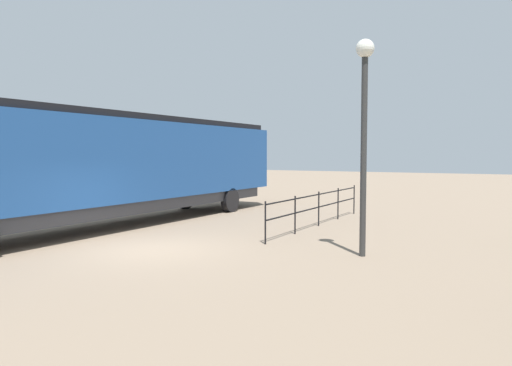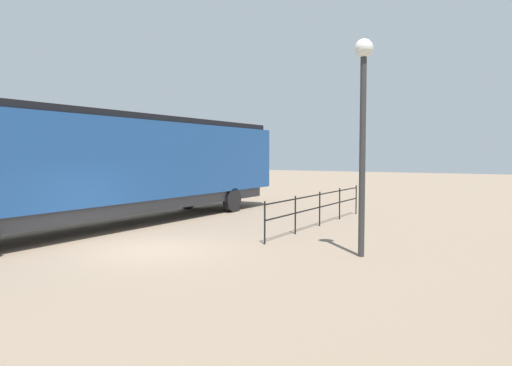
# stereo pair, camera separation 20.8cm
# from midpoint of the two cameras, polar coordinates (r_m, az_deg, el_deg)

# --- Properties ---
(ground_plane) EXTENTS (120.00, 120.00, 0.00)m
(ground_plane) POSITION_cam_midpoint_polar(r_m,az_deg,el_deg) (13.78, -12.37, -7.74)
(ground_plane) COLOR #84705B
(locomotive) EXTENTS (2.89, 18.17, 4.11)m
(locomotive) POSITION_cam_midpoint_polar(r_m,az_deg,el_deg) (18.48, -15.09, 2.29)
(locomotive) COLOR navy
(locomotive) RESTS_ON ground_plane
(lamp_post) EXTENTS (0.47, 0.47, 5.58)m
(lamp_post) POSITION_cam_midpoint_polar(r_m,az_deg,el_deg) (12.64, 13.14, 8.61)
(lamp_post) COLOR #2D2D2D
(lamp_post) RESTS_ON ground_plane
(platform_fence) EXTENTS (0.05, 8.33, 1.28)m
(platform_fence) POSITION_cam_midpoint_polar(r_m,az_deg,el_deg) (17.76, 7.96, -2.48)
(platform_fence) COLOR black
(platform_fence) RESTS_ON ground_plane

